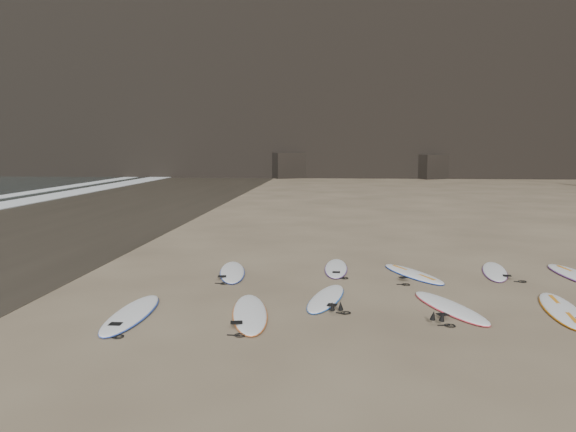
{
  "coord_description": "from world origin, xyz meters",
  "views": [
    {
      "loc": [
        -0.81,
        -10.89,
        3.16
      ],
      "look_at": [
        -1.98,
        2.3,
        1.5
      ],
      "focal_mm": 35.0,
      "sensor_mm": 36.0,
      "label": 1
    }
  ],
  "objects_px": {
    "surfboard_3": "(450,307)",
    "surfboard_8": "(495,271)",
    "surfboard_6": "(336,268)",
    "surfboard_4": "(562,310)",
    "surfboard_0": "(131,314)",
    "surfboard_1": "(250,313)",
    "surfboard_2": "(326,298)",
    "surfboard_5": "(232,272)",
    "surfboard_7": "(413,273)"
  },
  "relations": [
    {
      "from": "surfboard_3",
      "to": "surfboard_8",
      "type": "distance_m",
      "value": 3.76
    },
    {
      "from": "surfboard_3",
      "to": "surfboard_6",
      "type": "height_order",
      "value": "surfboard_3"
    },
    {
      "from": "surfboard_4",
      "to": "surfboard_8",
      "type": "distance_m",
      "value": 3.35
    },
    {
      "from": "surfboard_0",
      "to": "surfboard_1",
      "type": "xyz_separation_m",
      "value": [
        2.2,
        0.25,
        -0.0
      ]
    },
    {
      "from": "surfboard_1",
      "to": "surfboard_6",
      "type": "height_order",
      "value": "surfboard_1"
    },
    {
      "from": "surfboard_1",
      "to": "surfboard_8",
      "type": "distance_m",
      "value": 6.89
    },
    {
      "from": "surfboard_2",
      "to": "surfboard_5",
      "type": "height_order",
      "value": "surfboard_5"
    },
    {
      "from": "surfboard_0",
      "to": "surfboard_8",
      "type": "height_order",
      "value": "surfboard_0"
    },
    {
      "from": "surfboard_0",
      "to": "surfboard_4",
      "type": "distance_m",
      "value": 8.19
    },
    {
      "from": "surfboard_8",
      "to": "surfboard_3",
      "type": "bearing_deg",
      "value": -107.15
    },
    {
      "from": "surfboard_0",
      "to": "surfboard_5",
      "type": "distance_m",
      "value": 3.86
    },
    {
      "from": "surfboard_5",
      "to": "surfboard_0",
      "type": "bearing_deg",
      "value": -118.65
    },
    {
      "from": "surfboard_7",
      "to": "surfboard_8",
      "type": "bearing_deg",
      "value": -14.38
    },
    {
      "from": "surfboard_0",
      "to": "surfboard_6",
      "type": "relative_size",
      "value": 1.15
    },
    {
      "from": "surfboard_2",
      "to": "surfboard_4",
      "type": "height_order",
      "value": "surfboard_4"
    },
    {
      "from": "surfboard_8",
      "to": "surfboard_4",
      "type": "bearing_deg",
      "value": -73.16
    },
    {
      "from": "surfboard_0",
      "to": "surfboard_7",
      "type": "xyz_separation_m",
      "value": [
        5.69,
        3.85,
        -0.0
      ]
    },
    {
      "from": "surfboard_6",
      "to": "surfboard_7",
      "type": "relative_size",
      "value": 0.96
    },
    {
      "from": "surfboard_8",
      "to": "surfboard_2",
      "type": "bearing_deg",
      "value": -134.94
    },
    {
      "from": "surfboard_6",
      "to": "surfboard_1",
      "type": "bearing_deg",
      "value": -110.84
    },
    {
      "from": "surfboard_6",
      "to": "surfboard_8",
      "type": "bearing_deg",
      "value": 0.27
    },
    {
      "from": "surfboard_0",
      "to": "surfboard_4",
      "type": "xyz_separation_m",
      "value": [
        8.13,
        0.98,
        -0.0
      ]
    },
    {
      "from": "surfboard_2",
      "to": "surfboard_7",
      "type": "distance_m",
      "value": 3.18
    },
    {
      "from": "surfboard_0",
      "to": "surfboard_2",
      "type": "height_order",
      "value": "surfboard_0"
    },
    {
      "from": "surfboard_2",
      "to": "surfboard_7",
      "type": "bearing_deg",
      "value": 60.86
    },
    {
      "from": "surfboard_1",
      "to": "surfboard_8",
      "type": "bearing_deg",
      "value": 26.09
    },
    {
      "from": "surfboard_8",
      "to": "surfboard_6",
      "type": "bearing_deg",
      "value": -169.73
    },
    {
      "from": "surfboard_0",
      "to": "surfboard_8",
      "type": "relative_size",
      "value": 1.14
    },
    {
      "from": "surfboard_6",
      "to": "surfboard_5",
      "type": "bearing_deg",
      "value": -164.9
    },
    {
      "from": "surfboard_4",
      "to": "surfboard_6",
      "type": "xyz_separation_m",
      "value": [
        -4.33,
        3.35,
        -0.0
      ]
    },
    {
      "from": "surfboard_0",
      "to": "surfboard_7",
      "type": "bearing_deg",
      "value": 33.38
    },
    {
      "from": "surfboard_0",
      "to": "surfboard_4",
      "type": "bearing_deg",
      "value": 6.16
    },
    {
      "from": "surfboard_0",
      "to": "surfboard_6",
      "type": "height_order",
      "value": "surfboard_0"
    },
    {
      "from": "surfboard_2",
      "to": "surfboard_6",
      "type": "relative_size",
      "value": 1.0
    },
    {
      "from": "surfboard_1",
      "to": "surfboard_6",
      "type": "bearing_deg",
      "value": 58.59
    },
    {
      "from": "surfboard_8",
      "to": "surfboard_0",
      "type": "bearing_deg",
      "value": -140.42
    },
    {
      "from": "surfboard_4",
      "to": "surfboard_6",
      "type": "distance_m",
      "value": 5.48
    },
    {
      "from": "surfboard_0",
      "to": "surfboard_3",
      "type": "bearing_deg",
      "value": 8.59
    },
    {
      "from": "surfboard_6",
      "to": "surfboard_7",
      "type": "height_order",
      "value": "surfboard_7"
    },
    {
      "from": "surfboard_5",
      "to": "surfboard_8",
      "type": "distance_m",
      "value": 6.58
    },
    {
      "from": "surfboard_1",
      "to": "surfboard_5",
      "type": "bearing_deg",
      "value": 96.02
    },
    {
      "from": "surfboard_2",
      "to": "surfboard_3",
      "type": "bearing_deg",
      "value": 0.94
    },
    {
      "from": "surfboard_4",
      "to": "surfboard_8",
      "type": "height_order",
      "value": "surfboard_4"
    },
    {
      "from": "surfboard_4",
      "to": "surfboard_5",
      "type": "relative_size",
      "value": 1.05
    },
    {
      "from": "surfboard_5",
      "to": "surfboard_7",
      "type": "height_order",
      "value": "surfboard_5"
    },
    {
      "from": "surfboard_1",
      "to": "surfboard_4",
      "type": "height_order",
      "value": "surfboard_1"
    },
    {
      "from": "surfboard_4",
      "to": "surfboard_6",
      "type": "bearing_deg",
      "value": 148.89
    },
    {
      "from": "surfboard_5",
      "to": "surfboard_7",
      "type": "relative_size",
      "value": 1.03
    },
    {
      "from": "surfboard_7",
      "to": "surfboard_3",
      "type": "bearing_deg",
      "value": -110.23
    },
    {
      "from": "surfboard_7",
      "to": "surfboard_8",
      "type": "relative_size",
      "value": 1.03
    }
  ]
}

